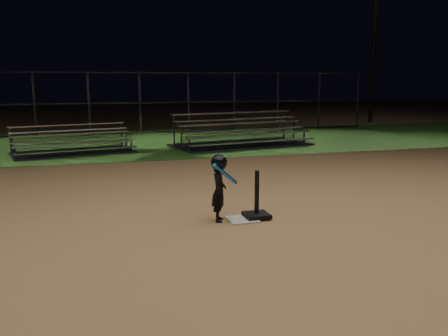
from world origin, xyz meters
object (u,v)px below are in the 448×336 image
(bleacher_right, at_px, (241,139))
(light_pole_right, at_px, (376,23))
(child_batter, at_px, (219,186))
(home_plate, at_px, (242,219))
(bleacher_left, at_px, (73,148))
(batting_tee, at_px, (257,209))

(bleacher_right, xyz_separation_m, light_pole_right, (9.26, 6.70, 4.72))
(child_batter, relative_size, bleacher_right, 0.22)
(home_plate, distance_m, bleacher_left, 8.44)
(home_plate, relative_size, bleacher_right, 0.09)
(bleacher_left, height_order, light_pole_right, light_pole_right)
(home_plate, height_order, batting_tee, batting_tee)
(home_plate, bearing_deg, child_batter, 169.15)
(bleacher_left, bearing_deg, batting_tee, -82.94)
(batting_tee, xyz_separation_m, light_pole_right, (11.75, 14.91, 4.79))
(batting_tee, bearing_deg, bleacher_left, 109.56)
(home_plate, height_order, child_batter, child_batter)
(bleacher_left, xyz_separation_m, bleacher_right, (5.33, 0.21, 0.05))
(batting_tee, distance_m, bleacher_left, 8.49)
(bleacher_right, distance_m, light_pole_right, 12.37)
(child_batter, relative_size, bleacher_left, 0.28)
(child_batter, bearing_deg, batting_tee, -75.28)
(home_plate, xyz_separation_m, light_pole_right, (12.00, 14.94, 4.93))
(batting_tee, bearing_deg, child_batter, 176.74)
(bleacher_left, height_order, bleacher_right, bleacher_right)
(light_pole_right, bearing_deg, home_plate, -128.77)
(child_batter, distance_m, bleacher_right, 8.74)
(home_plate, xyz_separation_m, batting_tee, (0.25, 0.03, 0.14))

